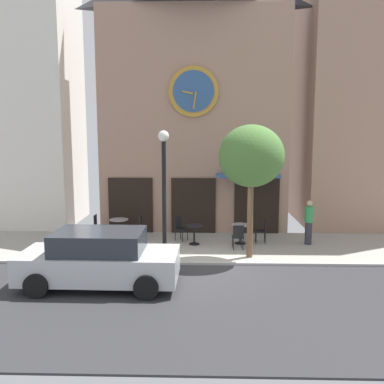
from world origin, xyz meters
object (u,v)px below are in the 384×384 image
cafe_chair_by_entrance (263,229)px  cafe_table_near_curb (119,224)px  cafe_table_center_left (194,231)px  cafe_chair_corner (98,224)px  parked_car_silver (100,259)px  pedestrian_green (309,222)px  cafe_table_leftmost (240,230)px  cafe_chair_outer (180,227)px  street_lamp (164,194)px  street_tree (251,157)px  cafe_chair_curbside (238,235)px  cafe_chair_right_end (138,225)px

cafe_chair_by_entrance → cafe_table_near_curb: bearing=172.8°
cafe_table_center_left → cafe_chair_corner: (-3.89, 1.01, 0.03)m
cafe_table_center_left → parked_car_silver: (-2.50, -4.35, 0.26)m
cafe_chair_by_entrance → pedestrian_green: pedestrian_green is taller
pedestrian_green → parked_car_silver: pedestrian_green is taller
cafe_table_near_curb → parked_car_silver: 5.37m
cafe_table_center_left → cafe_table_leftmost: bearing=5.1°
cafe_table_near_curb → cafe_chair_outer: size_ratio=0.83×
street_lamp → street_tree: (2.86, 0.15, 1.24)m
pedestrian_green → cafe_chair_by_entrance: bearing=175.7°
cafe_table_near_curb → cafe_chair_corner: bearing=178.6°
cafe_chair_outer → cafe_chair_curbside: 2.51m
street_tree → cafe_table_leftmost: size_ratio=5.98×
cafe_table_leftmost → cafe_chair_outer: size_ratio=0.83×
cafe_table_center_left → cafe_chair_by_entrance: (2.59, 0.28, 0.03)m
street_tree → cafe_chair_outer: 4.38m
cafe_table_center_left → cafe_table_near_curb: bearing=161.9°
cafe_chair_outer → parked_car_silver: parked_car_silver is taller
street_tree → parked_car_silver: size_ratio=1.03×
street_lamp → cafe_chair_right_end: bearing=116.3°
street_lamp → parked_car_silver: 3.37m
street_lamp → cafe_chair_corner: size_ratio=4.73×
cafe_table_near_curb → cafe_chair_by_entrance: cafe_chair_by_entrance is taller
cafe_table_center_left → cafe_chair_right_end: 2.41m
cafe_chair_by_entrance → pedestrian_green: bearing=-4.3°
street_lamp → cafe_table_center_left: bearing=60.6°
street_lamp → cafe_chair_right_end: size_ratio=4.73×
cafe_chair_right_end → parked_car_silver: parked_car_silver is taller
cafe_chair_by_entrance → cafe_chair_curbside: same height
street_tree → cafe_chair_outer: (-2.49, 2.18, -2.87)m
cafe_chair_right_end → street_lamp: bearing=-63.7°
parked_car_silver → cafe_chair_right_end: bearing=87.1°
street_tree → pedestrian_green: size_ratio=2.66×
cafe_table_center_left → cafe_chair_corner: size_ratio=0.83×
street_lamp → cafe_table_leftmost: 3.66m
street_lamp → cafe_chair_outer: 2.87m
cafe_chair_by_entrance → cafe_chair_corner: (-6.49, 0.74, 0.00)m
cafe_table_near_curb → cafe_chair_by_entrance: (5.63, -0.71, -0.01)m
cafe_chair_corner → cafe_chair_curbside: same height
cafe_table_leftmost → cafe_table_near_curb: bearing=170.1°
cafe_chair_corner → cafe_table_center_left: bearing=-14.6°
street_tree → cafe_table_near_curb: bearing=152.8°
cafe_chair_by_entrance → cafe_chair_corner: size_ratio=1.00×
cafe_table_near_curb → cafe_table_center_left: size_ratio=1.01×
cafe_table_center_left → cafe_table_leftmost: size_ratio=1.00×
cafe_table_near_curb → cafe_chair_outer: (2.45, -0.36, -0.01)m
cafe_table_leftmost → cafe_chair_curbside: bearing=-100.2°
street_tree → cafe_chair_by_entrance: bearing=69.4°
street_lamp → cafe_table_near_curb: (-2.08, 2.69, -1.62)m
cafe_chair_curbside → parked_car_silver: parked_car_silver is taller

